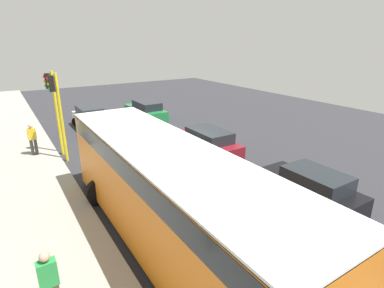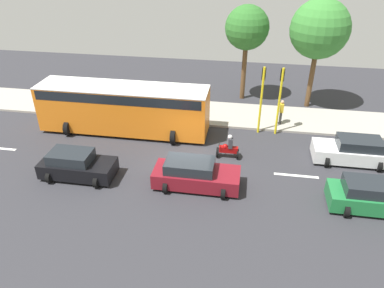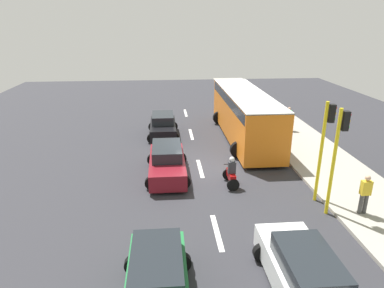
{
  "view_description": "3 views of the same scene",
  "coord_description": "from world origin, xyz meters",
  "px_view_note": "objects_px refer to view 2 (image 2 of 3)",
  "views": [
    {
      "loc": [
        7.18,
        12.06,
        6.04
      ],
      "look_at": [
        -0.33,
        0.24,
        1.19
      ],
      "focal_mm": 28.58,
      "sensor_mm": 36.0,
      "label": 1
    },
    {
      "loc": [
        -16.97,
        -2.99,
        11.52
      ],
      "look_at": [
        -0.43,
        -0.26,
        1.72
      ],
      "focal_mm": 33.83,
      "sensor_mm": 36.0,
      "label": 2
    },
    {
      "loc": [
        -1.88,
        -16.99,
        7.57
      ],
      "look_at": [
        -0.52,
        -0.93,
        1.77
      ],
      "focal_mm": 32.06,
      "sensor_mm": 36.0,
      "label": 3
    }
  ],
  "objects_px": {
    "car_maroon": "(195,174)",
    "traffic_light_midblock": "(280,92)",
    "city_bus": "(123,106)",
    "motorcycle": "(228,148)",
    "pedestrian_near_signal": "(126,95)",
    "street_tree_center": "(247,28)",
    "traffic_light_corner": "(262,91)",
    "car_green": "(375,197)",
    "street_tree_south": "(320,29)",
    "car_black": "(77,165)",
    "car_white": "(353,151)",
    "pedestrian_by_tree": "(281,111)"
  },
  "relations": [
    {
      "from": "pedestrian_by_tree",
      "to": "traffic_light_midblock",
      "type": "xyz_separation_m",
      "value": [
        -1.23,
        0.34,
        1.87
      ]
    },
    {
      "from": "traffic_light_corner",
      "to": "city_bus",
      "type": "bearing_deg",
      "value": 98.72
    },
    {
      "from": "car_maroon",
      "to": "city_bus",
      "type": "relative_size",
      "value": 0.41
    },
    {
      "from": "city_bus",
      "to": "traffic_light_midblock",
      "type": "height_order",
      "value": "traffic_light_midblock"
    },
    {
      "from": "traffic_light_corner",
      "to": "traffic_light_midblock",
      "type": "relative_size",
      "value": 1.0
    },
    {
      "from": "pedestrian_by_tree",
      "to": "street_tree_center",
      "type": "relative_size",
      "value": 0.24
    },
    {
      "from": "car_white",
      "to": "street_tree_south",
      "type": "xyz_separation_m",
      "value": [
        7.69,
        1.67,
        5.06
      ]
    },
    {
      "from": "car_white",
      "to": "car_green",
      "type": "height_order",
      "value": "same"
    },
    {
      "from": "pedestrian_near_signal",
      "to": "car_maroon",
      "type": "bearing_deg",
      "value": -142.95
    },
    {
      "from": "city_bus",
      "to": "traffic_light_midblock",
      "type": "relative_size",
      "value": 2.44
    },
    {
      "from": "car_maroon",
      "to": "traffic_light_midblock",
      "type": "xyz_separation_m",
      "value": [
        6.63,
        -4.37,
        2.22
      ]
    },
    {
      "from": "pedestrian_near_signal",
      "to": "street_tree_center",
      "type": "bearing_deg",
      "value": -67.9
    },
    {
      "from": "city_bus",
      "to": "street_tree_center",
      "type": "relative_size",
      "value": 1.53
    },
    {
      "from": "car_maroon",
      "to": "car_green",
      "type": "bearing_deg",
      "value": -92.73
    },
    {
      "from": "car_white",
      "to": "pedestrian_by_tree",
      "type": "distance_m",
      "value": 5.63
    },
    {
      "from": "car_white",
      "to": "city_bus",
      "type": "distance_m",
      "value": 14.25
    },
    {
      "from": "car_green",
      "to": "pedestrian_by_tree",
      "type": "bearing_deg",
      "value": 25.92
    },
    {
      "from": "city_bus",
      "to": "pedestrian_by_tree",
      "type": "height_order",
      "value": "city_bus"
    },
    {
      "from": "traffic_light_midblock",
      "to": "motorcycle",
      "type": "bearing_deg",
      "value": 141.24
    },
    {
      "from": "pedestrian_near_signal",
      "to": "street_tree_center",
      "type": "xyz_separation_m",
      "value": [
        3.46,
        -8.53,
        4.44
      ]
    },
    {
      "from": "car_white",
      "to": "car_green",
      "type": "bearing_deg",
      "value": -177.91
    },
    {
      "from": "car_black",
      "to": "car_maroon",
      "type": "relative_size",
      "value": 0.89
    },
    {
      "from": "car_white",
      "to": "street_tree_south",
      "type": "relative_size",
      "value": 0.54
    },
    {
      "from": "motorcycle",
      "to": "pedestrian_near_signal",
      "type": "xyz_separation_m",
      "value": [
        5.71,
        8.11,
        0.42
      ]
    },
    {
      "from": "motorcycle",
      "to": "traffic_light_midblock",
      "type": "height_order",
      "value": "traffic_light_midblock"
    },
    {
      "from": "car_white",
      "to": "pedestrian_near_signal",
      "type": "distance_m",
      "value": 16.0
    },
    {
      "from": "car_white",
      "to": "car_maroon",
      "type": "height_order",
      "value": "same"
    },
    {
      "from": "traffic_light_corner",
      "to": "pedestrian_by_tree",
      "type": "bearing_deg",
      "value": -50.03
    },
    {
      "from": "motorcycle",
      "to": "traffic_light_corner",
      "type": "height_order",
      "value": "traffic_light_corner"
    },
    {
      "from": "car_green",
      "to": "city_bus",
      "type": "distance_m",
      "value": 15.42
    },
    {
      "from": "pedestrian_near_signal",
      "to": "traffic_light_corner",
      "type": "xyz_separation_m",
      "value": [
        -2.13,
        -9.86,
        1.87
      ]
    },
    {
      "from": "motorcycle",
      "to": "traffic_light_corner",
      "type": "relative_size",
      "value": 0.34
    },
    {
      "from": "car_white",
      "to": "traffic_light_midblock",
      "type": "height_order",
      "value": "traffic_light_midblock"
    },
    {
      "from": "car_black",
      "to": "pedestrian_by_tree",
      "type": "xyz_separation_m",
      "value": [
        8.05,
        -11.15,
        0.35
      ]
    },
    {
      "from": "car_black",
      "to": "street_tree_south",
      "type": "distance_m",
      "value": 18.44
    },
    {
      "from": "pedestrian_by_tree",
      "to": "traffic_light_corner",
      "type": "relative_size",
      "value": 0.38
    },
    {
      "from": "pedestrian_near_signal",
      "to": "street_tree_center",
      "type": "height_order",
      "value": "street_tree_center"
    },
    {
      "from": "city_bus",
      "to": "pedestrian_by_tree",
      "type": "xyz_separation_m",
      "value": [
        2.58,
        -10.25,
        -0.79
      ]
    },
    {
      "from": "car_white",
      "to": "traffic_light_corner",
      "type": "xyz_separation_m",
      "value": [
        2.84,
        5.35,
        2.22
      ]
    },
    {
      "from": "street_tree_south",
      "to": "car_black",
      "type": "bearing_deg",
      "value": 131.17
    },
    {
      "from": "car_maroon",
      "to": "traffic_light_corner",
      "type": "relative_size",
      "value": 0.99
    },
    {
      "from": "car_maroon",
      "to": "pedestrian_by_tree",
      "type": "height_order",
      "value": "pedestrian_by_tree"
    },
    {
      "from": "motorcycle",
      "to": "pedestrian_near_signal",
      "type": "relative_size",
      "value": 0.91
    },
    {
      "from": "pedestrian_near_signal",
      "to": "traffic_light_corner",
      "type": "height_order",
      "value": "traffic_light_corner"
    },
    {
      "from": "city_bus",
      "to": "motorcycle",
      "type": "height_order",
      "value": "city_bus"
    },
    {
      "from": "city_bus",
      "to": "motorcycle",
      "type": "distance_m",
      "value": 7.48
    },
    {
      "from": "car_green",
      "to": "traffic_light_midblock",
      "type": "relative_size",
      "value": 0.99
    },
    {
      "from": "motorcycle",
      "to": "traffic_light_midblock",
      "type": "distance_m",
      "value": 5.13
    },
    {
      "from": "pedestrian_near_signal",
      "to": "pedestrian_by_tree",
      "type": "xyz_separation_m",
      "value": [
        -0.89,
        -11.33,
        0.0
      ]
    },
    {
      "from": "car_black",
      "to": "motorcycle",
      "type": "xyz_separation_m",
      "value": [
        3.24,
        -7.93,
        -0.07
      ]
    }
  ]
}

